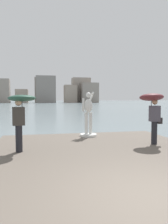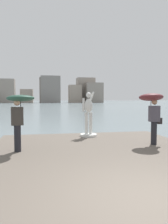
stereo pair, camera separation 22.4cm
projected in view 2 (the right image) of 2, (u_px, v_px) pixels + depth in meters
name	position (u px, v px, depth m)	size (l,w,h in m)	color
ground_plane	(54.00, 109.00, 43.13)	(400.00, 400.00, 0.00)	slate
pier	(109.00, 170.00, 5.96)	(7.36, 10.32, 0.40)	#60564C
statue_white_figure	(88.00, 119.00, 10.00)	(0.78, 0.95, 2.07)	silver
onlooker_left	(19.00, 108.00, 7.13)	(1.06, 1.07, 1.90)	black
onlooker_right	(152.00, 105.00, 8.22)	(1.01, 1.03, 1.99)	black
distant_skyline	(56.00, 92.00, 112.80)	(61.61, 13.95, 13.60)	gray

